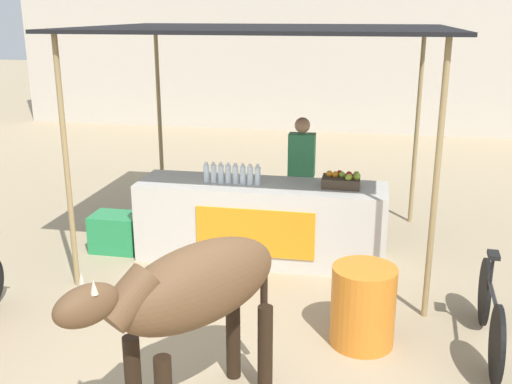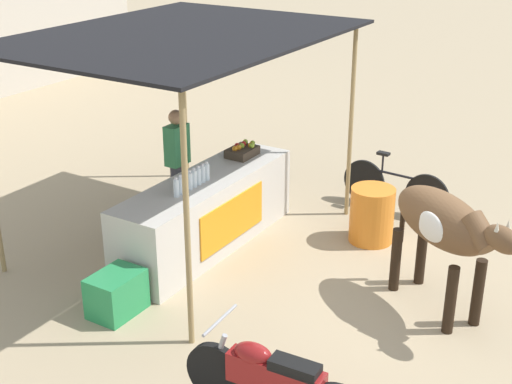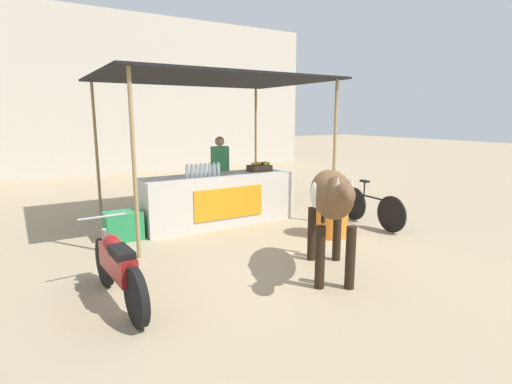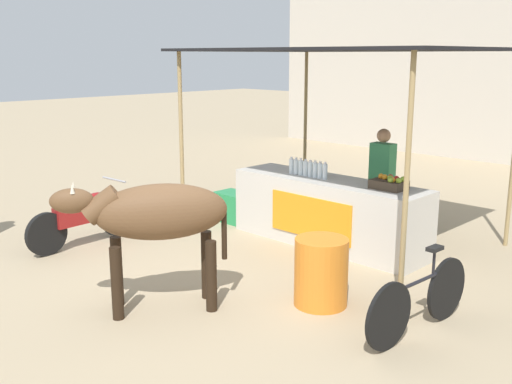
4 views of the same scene
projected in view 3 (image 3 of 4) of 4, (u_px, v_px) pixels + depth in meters
ground_plane at (285, 256)px, 5.99m from camera, size 60.00×60.00×0.00m
building_wall_far at (114, 94)px, 14.44m from camera, size 16.00×0.50×5.72m
stall_counter at (219, 199)px, 7.74m from camera, size 3.00×0.82×0.96m
stall_awning at (210, 84)px, 7.59m from camera, size 4.20×3.20×2.78m
water_bottle_row at (203, 170)px, 7.41m from camera, size 0.70×0.07×0.25m
fruit_crate at (260, 167)px, 8.17m from camera, size 0.44×0.32×0.18m
vendor_behind_counter at (220, 174)px, 8.51m from camera, size 0.34×0.22×1.65m
cooler_box at (123, 226)px, 6.75m from camera, size 0.60×0.44×0.48m
water_barrel at (331, 215)px, 6.92m from camera, size 0.59×0.59×0.75m
cow at (331, 198)px, 5.09m from camera, size 1.31×1.72×1.44m
motorcycle_parked at (117, 266)px, 4.42m from camera, size 0.55×1.80×0.90m
bicycle_leaning at (371, 208)px, 7.61m from camera, size 0.15×1.66×0.85m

